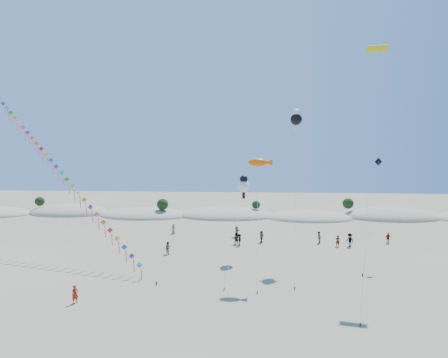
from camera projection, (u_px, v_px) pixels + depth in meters
ground at (192, 333)px, 28.31m from camera, size 160.00×160.00×0.00m
dune_ridge at (231, 215)px, 73.08m from camera, size 145.30×11.49×5.57m
kite_train at (60, 171)px, 47.91m from camera, size 28.59×19.67×21.23m
fish_kite at (260, 163)px, 39.23m from camera, size 2.55×5.29×12.72m
cartoon_kite_low at (244, 185)px, 46.55m from camera, size 2.57×12.01×10.32m
cartoon_kite_high at (296, 118)px, 45.68m from camera, size 2.30×11.71×18.49m
parafoil_kite at (377, 55)px, 39.08m from camera, size 5.81×13.32×24.58m
dark_kite at (374, 190)px, 43.55m from camera, size 3.76×6.12×12.55m
flyer_foreground at (75, 294)px, 33.48m from camera, size 0.70×0.71×1.65m
beachgoers at (268, 238)px, 53.22m from camera, size 32.50×11.46×1.85m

